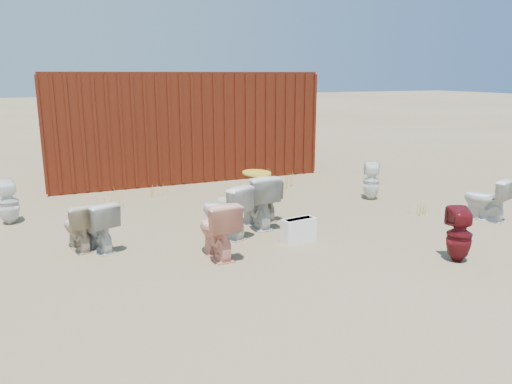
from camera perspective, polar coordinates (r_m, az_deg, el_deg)
name	(u,v)px	position (r m, az deg, el deg)	size (l,w,h in m)	color
ground	(272,236)	(7.46, 1.85, -5.09)	(100.00, 100.00, 0.00)	brown
shipping_container	(178,124)	(12.04, -8.87, 7.68)	(6.00, 2.40, 2.40)	#45120B
toilet_front_a	(97,226)	(7.13, -17.67, -3.69)	(0.39, 0.68, 0.70)	silver
toilet_front_pink	(217,228)	(6.57, -4.45, -4.18)	(0.43, 0.76, 0.77)	#FBA591
toilet_front_c	(225,211)	(7.33, -3.61, -2.16)	(0.45, 0.79, 0.80)	silver
toilet_front_maroon	(459,235)	(6.91, 22.21, -4.55)	(0.32, 0.32, 0.71)	maroon
toilet_front_e	(486,199)	(9.03, 24.77, -0.72)	(0.40, 0.70, 0.71)	silver
toilet_back_a	(8,202)	(8.92, -26.46, -1.05)	(0.32, 0.33, 0.71)	white
toilet_back_beige_left	(78,226)	(7.26, -19.65, -3.67)	(0.37, 0.65, 0.67)	#C5AD90
toilet_back_beige_right	(262,198)	(8.26, 0.70, -0.74)	(0.39, 0.68, 0.70)	#BFAB8C
toilet_back_yellowlid	(257,200)	(7.84, 0.07, -0.94)	(0.47, 0.83, 0.85)	silver
toilet_back_e	(371,181)	(9.81, 13.05, 1.22)	(0.32, 0.33, 0.71)	white
yellow_lid	(257,173)	(7.74, 0.08, 2.19)	(0.43, 0.54, 0.03)	gold
loose_tank	(298,230)	(7.19, 4.87, -4.38)	(0.50, 0.20, 0.35)	white
loose_lid_near	(228,200)	(9.53, -3.25, -0.92)	(0.38, 0.49, 0.02)	#CAB792
loose_lid_far	(77,214)	(9.14, -19.77, -2.33)	(0.36, 0.47, 0.02)	#C2A78C
weed_clump_a	(114,199)	(9.32, -15.97, -0.76)	(0.36, 0.36, 0.34)	#B39E47
weed_clump_b	(245,185)	(10.20, -1.30, 0.76)	(0.32, 0.32, 0.27)	#B39E47
weed_clump_c	(288,180)	(10.62, 3.67, 1.42)	(0.36, 0.36, 0.33)	#B39E47
weed_clump_d	(156,190)	(10.06, -11.38, 0.19)	(0.30, 0.30, 0.23)	#B39E47
weed_clump_e	(269,176)	(11.14, 1.47, 1.87)	(0.34, 0.34, 0.28)	#B39E47
weed_clump_f	(417,207)	(9.02, 17.97, -1.62)	(0.28, 0.28, 0.26)	#B39E47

